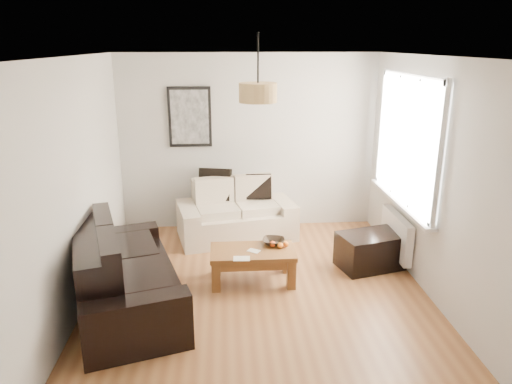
{
  "coord_description": "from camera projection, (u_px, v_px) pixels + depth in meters",
  "views": [
    {
      "loc": [
        -0.37,
        -4.74,
        2.73
      ],
      "look_at": [
        0.0,
        0.6,
        1.05
      ],
      "focal_mm": 33.49,
      "sensor_mm": 36.0,
      "label": 1
    }
  ],
  "objects": [
    {
      "name": "floor",
      "position": [
        260.0,
        297.0,
        5.35
      ],
      "size": [
        4.5,
        4.5,
        0.0
      ],
      "primitive_type": "plane",
      "color": "brown",
      "rests_on": "ground"
    },
    {
      "name": "ceiling",
      "position": [
        260.0,
        57.0,
        4.57
      ],
      "size": [
        3.8,
        4.5,
        0.0
      ],
      "primitive_type": null,
      "color": "white",
      "rests_on": "floor"
    },
    {
      "name": "wall_back",
      "position": [
        248.0,
        143.0,
        7.1
      ],
      "size": [
        3.8,
        0.04,
        2.6
      ],
      "primitive_type": null,
      "color": "silver",
      "rests_on": "floor"
    },
    {
      "name": "wall_front",
      "position": [
        289.0,
        295.0,
        2.82
      ],
      "size": [
        3.8,
        0.04,
        2.6
      ],
      "primitive_type": null,
      "color": "silver",
      "rests_on": "floor"
    },
    {
      "name": "wall_left",
      "position": [
        73.0,
        190.0,
        4.84
      ],
      "size": [
        0.04,
        4.5,
        2.6
      ],
      "primitive_type": null,
      "color": "silver",
      "rests_on": "floor"
    },
    {
      "name": "wall_right",
      "position": [
        437.0,
        183.0,
        5.08
      ],
      "size": [
        0.04,
        4.5,
        2.6
      ],
      "primitive_type": null,
      "color": "silver",
      "rests_on": "floor"
    },
    {
      "name": "window_bay",
      "position": [
        408.0,
        140.0,
        5.75
      ],
      "size": [
        0.14,
        1.9,
        1.6
      ],
      "primitive_type": null,
      "color": "white",
      "rests_on": "wall_right"
    },
    {
      "name": "radiator",
      "position": [
        396.0,
        234.0,
        6.12
      ],
      "size": [
        0.1,
        0.9,
        0.52
      ],
      "primitive_type": "cube",
      "color": "white",
      "rests_on": "wall_right"
    },
    {
      "name": "poster",
      "position": [
        190.0,
        117.0,
        6.9
      ],
      "size": [
        0.62,
        0.04,
        0.87
      ],
      "primitive_type": null,
      "color": "black",
      "rests_on": "wall_back"
    },
    {
      "name": "pendant_shade",
      "position": [
        258.0,
        93.0,
        4.97
      ],
      "size": [
        0.4,
        0.4,
        0.2
      ],
      "primitive_type": "cylinder",
      "color": "tan",
      "rests_on": "ceiling"
    },
    {
      "name": "loveseat_cream",
      "position": [
        236.0,
        210.0,
        6.91
      ],
      "size": [
        1.78,
        1.21,
        0.81
      ],
      "primitive_type": null,
      "rotation": [
        0.0,
        0.0,
        0.21
      ],
      "color": "beige",
      "rests_on": "floor"
    },
    {
      "name": "sofa_leather",
      "position": [
        126.0,
        270.0,
        5.04
      ],
      "size": [
        1.52,
        2.2,
        0.87
      ],
      "primitive_type": null,
      "rotation": [
        0.0,
        0.0,
        1.87
      ],
      "color": "black",
      "rests_on": "floor"
    },
    {
      "name": "coffee_table",
      "position": [
        253.0,
        266.0,
        5.65
      ],
      "size": [
        0.99,
        0.54,
        0.41
      ],
      "primitive_type": null,
      "rotation": [
        0.0,
        0.0,
        0.0
      ],
      "color": "brown",
      "rests_on": "floor"
    },
    {
      "name": "ottoman",
      "position": [
        370.0,
        251.0,
        6.01
      ],
      "size": [
        0.88,
        0.69,
        0.44
      ],
      "primitive_type": "cube",
      "rotation": [
        0.0,
        0.0,
        0.27
      ],
      "color": "black",
      "rests_on": "floor"
    },
    {
      "name": "cushion_left",
      "position": [
        215.0,
        184.0,
        6.98
      ],
      "size": [
        0.48,
        0.24,
        0.46
      ],
      "primitive_type": "cube",
      "rotation": [
        0.0,
        0.0,
        -0.21
      ],
      "color": "black",
      "rests_on": "loveseat_cream"
    },
    {
      "name": "cushion_right",
      "position": [
        258.0,
        186.0,
        7.03
      ],
      "size": [
        0.37,
        0.12,
        0.37
      ],
      "primitive_type": "cube",
      "rotation": [
        0.0,
        0.0,
        0.01
      ],
      "color": "black",
      "rests_on": "loveseat_cream"
    },
    {
      "name": "fruit_bowl",
      "position": [
        274.0,
        241.0,
        5.75
      ],
      "size": [
        0.31,
        0.31,
        0.07
      ],
      "primitive_type": "imported",
      "rotation": [
        0.0,
        0.0,
        -0.18
      ],
      "color": "black",
      "rests_on": "coffee_table"
    },
    {
      "name": "orange_a",
      "position": [
        280.0,
        245.0,
        5.62
      ],
      "size": [
        0.08,
        0.08,
        0.07
      ],
      "primitive_type": "sphere",
      "rotation": [
        0.0,
        0.0,
        -0.12
      ],
      "color": "orange",
      "rests_on": "fruit_bowl"
    },
    {
      "name": "orange_b",
      "position": [
        286.0,
        244.0,
        5.65
      ],
      "size": [
        0.07,
        0.07,
        0.07
      ],
      "primitive_type": "sphere",
      "rotation": [
        0.0,
        0.0,
        0.04
      ],
      "color": "orange",
      "rests_on": "fruit_bowl"
    },
    {
      "name": "orange_c",
      "position": [
        273.0,
        244.0,
        5.66
      ],
      "size": [
        0.09,
        0.09,
        0.07
      ],
      "primitive_type": "sphere",
      "rotation": [
        0.0,
        0.0,
        -0.23
      ],
      "color": "#EE4E14",
      "rests_on": "fruit_bowl"
    },
    {
      "name": "papers",
      "position": [
        242.0,
        259.0,
        5.36
      ],
      "size": [
        0.19,
        0.14,
        0.01
      ],
      "primitive_type": "cube",
      "rotation": [
        0.0,
        0.0,
        -0.06
      ],
      "color": "silver",
      "rests_on": "coffee_table"
    }
  ]
}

